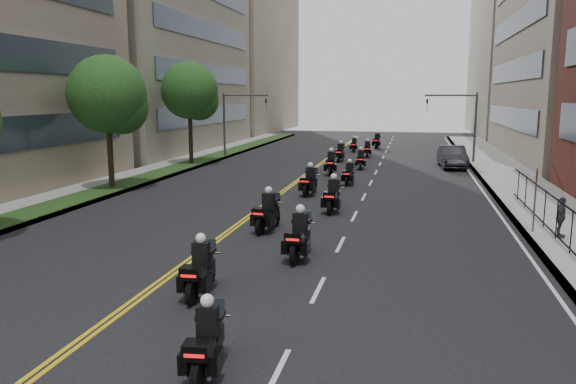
% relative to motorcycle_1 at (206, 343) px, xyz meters
% --- Properties ---
extents(sidewalk_right, '(4.00, 90.00, 0.15)m').
position_rel_motorcycle_1_xyz_m(sidewalk_right, '(10.15, 20.25, -0.56)').
color(sidewalk_right, gray).
rests_on(sidewalk_right, ground).
extents(sidewalk_left, '(4.00, 90.00, 0.15)m').
position_rel_motorcycle_1_xyz_m(sidewalk_left, '(-13.85, 20.25, -0.56)').
color(sidewalk_left, gray).
rests_on(sidewalk_left, ground).
extents(grass_strip, '(2.00, 90.00, 0.04)m').
position_rel_motorcycle_1_xyz_m(grass_strip, '(-13.05, 20.25, -0.46)').
color(grass_strip, '#163E17').
rests_on(grass_strip, sidewalk_left).
extents(building_right_far, '(15.00, 28.00, 26.00)m').
position_rel_motorcycle_1_xyz_m(building_right_far, '(19.65, 73.25, 12.37)').
color(building_right_far, gray).
rests_on(building_right_far, ground).
extents(building_left_far, '(16.00, 28.00, 26.00)m').
position_rel_motorcycle_1_xyz_m(building_left_far, '(-23.85, 73.25, 12.37)').
color(building_left_far, gray).
rests_on(building_left_far, ground).
extents(street_trees, '(4.40, 38.40, 7.98)m').
position_rel_motorcycle_1_xyz_m(street_trees, '(-12.89, 13.86, 4.50)').
color(street_trees, '#322516').
rests_on(street_trees, ground).
extents(traffic_signal_right, '(4.09, 0.20, 5.60)m').
position_rel_motorcycle_1_xyz_m(traffic_signal_right, '(7.69, 37.25, 3.07)').
color(traffic_signal_right, '#3F3F44').
rests_on(traffic_signal_right, ground).
extents(traffic_signal_left, '(4.09, 0.20, 5.60)m').
position_rel_motorcycle_1_xyz_m(traffic_signal_left, '(-11.38, 37.25, 3.07)').
color(traffic_signal_left, '#3F3F44').
rests_on(traffic_signal_left, ground).
extents(motorcycle_1, '(0.62, 2.17, 1.60)m').
position_rel_motorcycle_1_xyz_m(motorcycle_1, '(0.00, 0.00, 0.00)').
color(motorcycle_1, black).
rests_on(motorcycle_1, ground).
extents(motorcycle_2, '(0.59, 2.35, 1.73)m').
position_rel_motorcycle_1_xyz_m(motorcycle_2, '(-1.74, 4.11, 0.05)').
color(motorcycle_2, black).
rests_on(motorcycle_2, ground).
extents(motorcycle_3, '(0.57, 2.49, 1.84)m').
position_rel_motorcycle_1_xyz_m(motorcycle_3, '(0.22, 8.14, 0.09)').
color(motorcycle_3, black).
rests_on(motorcycle_3, ground).
extents(motorcycle_4, '(0.72, 2.44, 1.80)m').
position_rel_motorcycle_1_xyz_m(motorcycle_4, '(-1.81, 11.71, 0.08)').
color(motorcycle_4, black).
rests_on(motorcycle_4, ground).
extents(motorcycle_5, '(0.58, 2.46, 1.82)m').
position_rel_motorcycle_1_xyz_m(motorcycle_5, '(0.26, 15.97, 0.08)').
color(motorcycle_5, black).
rests_on(motorcycle_5, ground).
extents(motorcycle_6, '(0.66, 2.44, 1.80)m').
position_rel_motorcycle_1_xyz_m(motorcycle_6, '(-1.62, 20.19, 0.08)').
color(motorcycle_6, black).
rests_on(motorcycle_6, ground).
extents(motorcycle_7, '(0.57, 2.14, 1.58)m').
position_rel_motorcycle_1_xyz_m(motorcycle_7, '(0.10, 24.23, -0.01)').
color(motorcycle_7, black).
rests_on(motorcycle_7, ground).
extents(motorcycle_8, '(0.65, 2.52, 1.86)m').
position_rel_motorcycle_1_xyz_m(motorcycle_8, '(-1.61, 28.36, 0.10)').
color(motorcycle_8, black).
rests_on(motorcycle_8, ground).
extents(motorcycle_9, '(0.57, 2.23, 1.65)m').
position_rel_motorcycle_1_xyz_m(motorcycle_9, '(0.12, 31.79, 0.02)').
color(motorcycle_9, black).
rests_on(motorcycle_9, ground).
extents(motorcycle_10, '(0.59, 2.36, 1.74)m').
position_rel_motorcycle_1_xyz_m(motorcycle_10, '(-1.96, 36.15, 0.06)').
color(motorcycle_10, black).
rests_on(motorcycle_10, ground).
extents(motorcycle_11, '(0.52, 2.22, 1.64)m').
position_rel_motorcycle_1_xyz_m(motorcycle_11, '(-0.04, 39.98, 0.01)').
color(motorcycle_11, black).
rests_on(motorcycle_11, ground).
extents(motorcycle_12, '(0.48, 2.10, 1.55)m').
position_rel_motorcycle_1_xyz_m(motorcycle_12, '(-1.68, 44.38, -0.02)').
color(motorcycle_12, black).
rests_on(motorcycle_12, ground).
extents(motorcycle_13, '(0.61, 2.45, 1.81)m').
position_rel_motorcycle_1_xyz_m(motorcycle_13, '(0.27, 48.27, 0.08)').
color(motorcycle_13, black).
rests_on(motorcycle_13, ground).
extents(parked_sedan, '(2.12, 5.13, 1.65)m').
position_rel_motorcycle_1_xyz_m(parked_sedan, '(6.80, 34.00, 0.19)').
color(parked_sedan, black).
rests_on(parked_sedan, ground).
extents(pedestrian_c, '(0.66, 0.98, 1.55)m').
position_rel_motorcycle_1_xyz_m(pedestrian_c, '(9.35, 12.50, 0.29)').
color(pedestrian_c, '#3A3B41').
rests_on(pedestrian_c, sidewalk_right).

